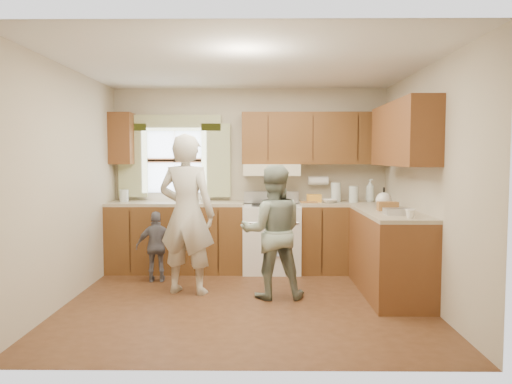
{
  "coord_description": "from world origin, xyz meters",
  "views": [
    {
      "loc": [
        0.16,
        -5.26,
        1.55
      ],
      "look_at": [
        0.1,
        0.4,
        1.15
      ],
      "focal_mm": 35.0,
      "sensor_mm": 36.0,
      "label": 1
    }
  ],
  "objects_px": {
    "woman_left": "(187,214)",
    "woman_right": "(273,232)",
    "stove": "(272,237)",
    "child": "(157,247)"
  },
  "relations": [
    {
      "from": "woman_left",
      "to": "woman_right",
      "type": "relative_size",
      "value": 1.24
    },
    {
      "from": "woman_right",
      "to": "child",
      "type": "relative_size",
      "value": 1.67
    },
    {
      "from": "woman_left",
      "to": "woman_right",
      "type": "xyz_separation_m",
      "value": [
        0.97,
        -0.17,
        -0.17
      ]
    },
    {
      "from": "stove",
      "to": "woman_right",
      "type": "height_order",
      "value": "woman_right"
    },
    {
      "from": "stove",
      "to": "woman_left",
      "type": "height_order",
      "value": "woman_left"
    },
    {
      "from": "woman_left",
      "to": "child",
      "type": "xyz_separation_m",
      "value": [
        -0.45,
        0.52,
        -0.47
      ]
    },
    {
      "from": "woman_right",
      "to": "stove",
      "type": "bearing_deg",
      "value": -93.71
    },
    {
      "from": "woman_left",
      "to": "stove",
      "type": "bearing_deg",
      "value": -116.39
    },
    {
      "from": "woman_left",
      "to": "woman_right",
      "type": "distance_m",
      "value": 1.0
    },
    {
      "from": "woman_right",
      "to": "child",
      "type": "distance_m",
      "value": 1.6
    }
  ]
}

